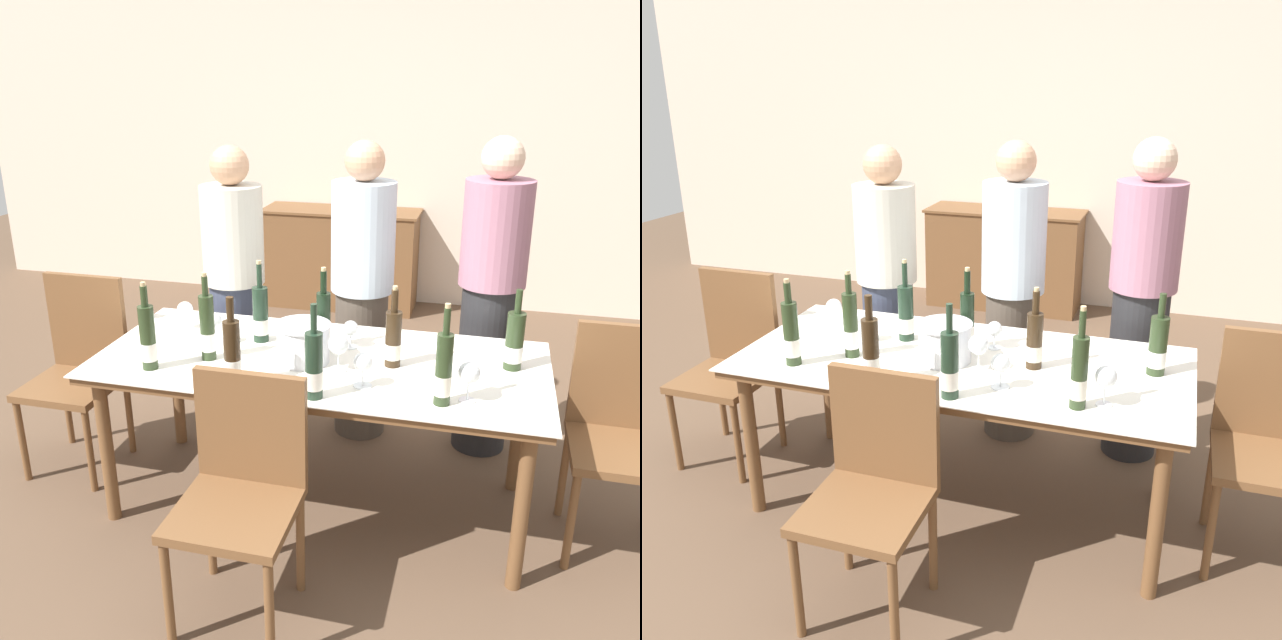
# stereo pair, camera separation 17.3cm
# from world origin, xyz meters

# --- Properties ---
(ground_plane) EXTENTS (12.00, 12.00, 0.00)m
(ground_plane) POSITION_xyz_m (0.00, 0.00, 0.00)
(ground_plane) COLOR brown
(back_wall) EXTENTS (8.00, 0.10, 2.80)m
(back_wall) POSITION_xyz_m (0.00, 3.11, 1.40)
(back_wall) COLOR beige
(back_wall) RESTS_ON ground_plane
(sideboard_cabinet) EXTENTS (1.30, 0.46, 0.83)m
(sideboard_cabinet) POSITION_xyz_m (-0.55, 2.82, 0.42)
(sideboard_cabinet) COLOR brown
(sideboard_cabinet) RESTS_ON ground_plane
(dining_table) EXTENTS (1.94, 0.89, 0.73)m
(dining_table) POSITION_xyz_m (0.00, 0.00, 0.67)
(dining_table) COLOR brown
(dining_table) RESTS_ON ground_plane
(ice_bucket) EXTENTS (0.24, 0.24, 0.17)m
(ice_bucket) POSITION_xyz_m (-0.06, -0.04, 0.83)
(ice_bucket) COLOR silver
(ice_bucket) RESTS_ON dining_table
(wine_bottle_0) EXTENTS (0.07, 0.07, 0.37)m
(wine_bottle_0) POSITION_xyz_m (-0.27, -0.34, 0.87)
(wine_bottle_0) COLOR #332314
(wine_bottle_0) RESTS_ON dining_table
(wine_bottle_1) EXTENTS (0.07, 0.07, 0.35)m
(wine_bottle_1) POSITION_xyz_m (0.31, 0.01, 0.85)
(wine_bottle_1) COLOR #332314
(wine_bottle_1) RESTS_ON dining_table
(wine_bottle_2) EXTENTS (0.06, 0.06, 0.40)m
(wine_bottle_2) POSITION_xyz_m (0.55, -0.29, 0.87)
(wine_bottle_2) COLOR #28381E
(wine_bottle_2) RESTS_ON dining_table
(wine_bottle_3) EXTENTS (0.06, 0.06, 0.38)m
(wine_bottle_3) POSITION_xyz_m (-0.02, 0.12, 0.86)
(wine_bottle_3) COLOR black
(wine_bottle_3) RESTS_ON dining_table
(wine_bottle_4) EXTENTS (0.06, 0.06, 0.39)m
(wine_bottle_4) POSITION_xyz_m (-0.47, -0.12, 0.87)
(wine_bottle_4) COLOR #28381E
(wine_bottle_4) RESTS_ON dining_table
(wine_bottle_5) EXTENTS (0.07, 0.07, 0.38)m
(wine_bottle_5) POSITION_xyz_m (0.07, -0.36, 0.86)
(wine_bottle_5) COLOR #1E3323
(wine_bottle_5) RESTS_ON dining_table
(wine_bottle_6) EXTENTS (0.07, 0.07, 0.38)m
(wine_bottle_6) POSITION_xyz_m (-0.32, 0.14, 0.86)
(wine_bottle_6) COLOR #1E3323
(wine_bottle_6) RESTS_ON dining_table
(wine_bottle_7) EXTENTS (0.07, 0.07, 0.38)m
(wine_bottle_7) POSITION_xyz_m (-0.67, -0.27, 0.87)
(wine_bottle_7) COLOR #28381E
(wine_bottle_7) RESTS_ON dining_table
(wine_bottle_8) EXTENTS (0.08, 0.08, 0.35)m
(wine_bottle_8) POSITION_xyz_m (0.81, 0.11, 0.85)
(wine_bottle_8) COLOR #28381E
(wine_bottle_8) RESTS_ON dining_table
(wine_glass_0) EXTENTS (0.08, 0.08, 0.14)m
(wine_glass_0) POSITION_xyz_m (0.23, -0.22, 0.83)
(wine_glass_0) COLOR white
(wine_glass_0) RESTS_ON dining_table
(wine_glass_1) EXTENTS (0.08, 0.08, 0.16)m
(wine_glass_1) POSITION_xyz_m (0.64, -0.25, 0.85)
(wine_glass_1) COLOR white
(wine_glass_1) RESTS_ON dining_table
(wine_glass_2) EXTENTS (0.09, 0.09, 0.16)m
(wine_glass_2) POSITION_xyz_m (0.10, -0.09, 0.85)
(wine_glass_2) COLOR white
(wine_glass_2) RESTS_ON dining_table
(wine_glass_3) EXTENTS (0.07, 0.07, 0.13)m
(wine_glass_3) POSITION_xyz_m (0.10, 0.16, 0.82)
(wine_glass_3) COLOR white
(wine_glass_3) RESTS_ON dining_table
(wine_glass_4) EXTENTS (0.07, 0.07, 0.15)m
(wine_glass_4) POSITION_xyz_m (-0.51, 0.04, 0.84)
(wine_glass_4) COLOR white
(wine_glass_4) RESTS_ON dining_table
(wine_glass_5) EXTENTS (0.08, 0.08, 0.14)m
(wine_glass_5) POSITION_xyz_m (-0.72, 0.19, 0.83)
(wine_glass_5) COLOR white
(wine_glass_5) RESTS_ON dining_table
(chair_left_end) EXTENTS (0.42, 0.42, 0.96)m
(chair_left_end) POSITION_xyz_m (-1.27, 0.09, 0.55)
(chair_left_end) COLOR brown
(chair_left_end) RESTS_ON ground_plane
(chair_near_front) EXTENTS (0.42, 0.42, 0.91)m
(chair_near_front) POSITION_xyz_m (-0.11, -0.67, 0.52)
(chair_near_front) COLOR brown
(chair_near_front) RESTS_ON ground_plane
(chair_right_end) EXTENTS (0.42, 0.42, 0.94)m
(chair_right_end) POSITION_xyz_m (1.27, 0.09, 0.54)
(chair_right_end) COLOR brown
(chair_right_end) RESTS_ON ground_plane
(person_host) EXTENTS (0.33, 0.33, 1.56)m
(person_host) POSITION_xyz_m (-0.66, 0.68, 0.78)
(person_host) COLOR #383F56
(person_host) RESTS_ON ground_plane
(person_guest_left) EXTENTS (0.33, 0.33, 1.59)m
(person_guest_left) POSITION_xyz_m (0.04, 0.73, 0.80)
(person_guest_left) COLOR #51473D
(person_guest_left) RESTS_ON ground_plane
(person_guest_right) EXTENTS (0.33, 0.33, 1.63)m
(person_guest_right) POSITION_xyz_m (0.70, 0.72, 0.82)
(person_guest_right) COLOR #262628
(person_guest_right) RESTS_ON ground_plane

